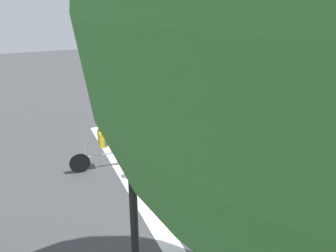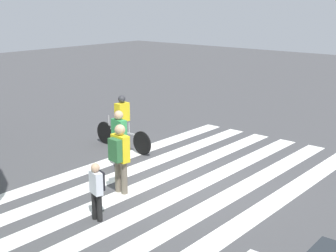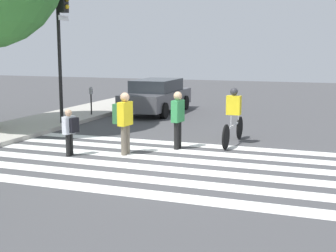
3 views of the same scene
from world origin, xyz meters
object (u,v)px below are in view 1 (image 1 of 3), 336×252
(pedestrian_child_with_backpack, at_px, (149,154))
(traffic_light, at_px, (129,158))
(pedestrian_adult_tall_backpack, at_px, (237,182))
(pedestrian_adult_blue_shirt, at_px, (197,160))
(cyclist_near_curb, at_px, (103,145))

(pedestrian_child_with_backpack, bearing_deg, traffic_light, -104.38)
(pedestrian_adult_tall_backpack, bearing_deg, traffic_light, 50.03)
(pedestrian_adult_blue_shirt, bearing_deg, traffic_light, -123.18)
(pedestrian_adult_blue_shirt, xyz_separation_m, cyclist_near_curb, (2.35, -2.38, -0.08))
(traffic_light, distance_m, cyclist_near_curb, 6.82)
(pedestrian_adult_tall_backpack, distance_m, cyclist_near_curb, 4.68)
(pedestrian_adult_blue_shirt, bearing_deg, cyclist_near_curb, 141.52)
(traffic_light, height_order, cyclist_near_curb, traffic_light)
(pedestrian_child_with_backpack, distance_m, cyclist_near_curb, 1.77)
(pedestrian_adult_tall_backpack, bearing_deg, pedestrian_child_with_backpack, -36.93)
(pedestrian_child_with_backpack, height_order, pedestrian_adult_blue_shirt, pedestrian_adult_blue_shirt)
(traffic_light, height_order, pedestrian_adult_tall_backpack, traffic_light)
(cyclist_near_curb, bearing_deg, pedestrian_adult_tall_backpack, 131.30)
(cyclist_near_curb, bearing_deg, pedestrian_child_with_backpack, 135.00)
(traffic_light, relative_size, cyclist_near_curb, 2.15)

